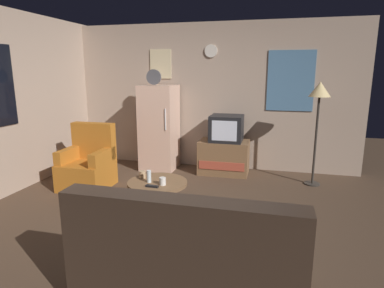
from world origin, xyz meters
name	(u,v)px	position (x,y,z in m)	size (l,w,h in m)	color
ground_plane	(170,222)	(0.00, 0.00, 0.00)	(12.00, 12.00, 0.00)	#4C3828
wall_with_art	(212,97)	(0.01, 2.45, 1.29)	(5.20, 0.12, 2.57)	tan
fridge	(159,127)	(-0.86, 2.05, 0.75)	(0.60, 0.62, 1.77)	beige
tv_stand	(224,157)	(0.32, 2.03, 0.29)	(0.84, 0.53, 0.57)	brown
crt_tv	(226,128)	(0.35, 2.03, 0.79)	(0.54, 0.51, 0.44)	black
standing_lamp	(319,97)	(1.76, 1.80, 1.36)	(0.32, 0.32, 1.59)	#332D28
coffee_table	(158,199)	(-0.19, 0.11, 0.22)	(0.72, 0.72, 0.45)	brown
wine_glass	(149,176)	(-0.28, 0.06, 0.52)	(0.05, 0.05, 0.15)	silver
mug_ceramic_white	(163,181)	(-0.09, 0.02, 0.49)	(0.08, 0.08, 0.09)	silver
mug_ceramic_tan	(143,175)	(-0.42, 0.19, 0.49)	(0.08, 0.08, 0.09)	tan
remote_control	(152,186)	(-0.18, -0.08, 0.46)	(0.15, 0.04, 0.02)	black
armchair	(88,165)	(-1.59, 0.86, 0.34)	(0.68, 0.68, 0.96)	#B2661E
couch	(188,262)	(0.55, -1.24, 0.31)	(1.70, 0.80, 0.92)	#38281E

